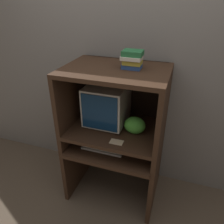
{
  "coord_description": "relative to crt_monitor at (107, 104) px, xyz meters",
  "views": [
    {
      "loc": [
        0.54,
        -1.35,
        1.93
      ],
      "look_at": [
        -0.03,
        0.32,
        0.97
      ],
      "focal_mm": 35.0,
      "sensor_mm": 36.0,
      "label": 1
    }
  ],
  "objects": [
    {
      "name": "book_stack",
      "position": [
        0.23,
        -0.03,
        0.45
      ],
      "size": [
        0.17,
        0.14,
        0.15
      ],
      "color": "navy",
      "rests_on": "hutch_upper"
    },
    {
      "name": "desk_base",
      "position": [
        0.1,
        -0.1,
        -0.61
      ],
      "size": [
        0.89,
        0.67,
        0.63
      ],
      "color": "#382316",
      "rests_on": "ground_plane"
    },
    {
      "name": "crt_monitor",
      "position": [
        0.0,
        0.0,
        0.0
      ],
      "size": [
        0.37,
        0.41,
        0.39
      ],
      "color": "beige",
      "rests_on": "desk_monitor_shelf"
    },
    {
      "name": "snack_bag",
      "position": [
        0.3,
        -0.1,
        -0.12
      ],
      "size": [
        0.19,
        0.15,
        0.16
      ],
      "color": "green",
      "rests_on": "desk_monitor_shelf"
    },
    {
      "name": "hutch_upper",
      "position": [
        0.1,
        -0.03,
        0.18
      ],
      "size": [
        0.89,
        0.65,
        0.58
      ],
      "color": "#382316",
      "rests_on": "desk_monitor_shelf"
    },
    {
      "name": "ground_plane",
      "position": [
        0.1,
        -0.39,
        -1.01
      ],
      "size": [
        12.0,
        12.0,
        0.0
      ],
      "primitive_type": "plane",
      "color": "brown"
    },
    {
      "name": "paper_card",
      "position": [
        0.19,
        -0.29,
        -0.2
      ],
      "size": [
        0.11,
        0.07,
        0.0
      ],
      "color": "#CCB28C",
      "rests_on": "desk_monitor_shelf"
    },
    {
      "name": "desk_monitor_shelf",
      "position": [
        0.1,
        -0.07,
        -0.24
      ],
      "size": [
        0.89,
        0.65,
        0.18
      ],
      "color": "#382316",
      "rests_on": "desk_base"
    },
    {
      "name": "keyboard",
      "position": [
        0.03,
        -0.19,
        -0.37
      ],
      "size": [
        0.4,
        0.16,
        0.03
      ],
      "color": "beige",
      "rests_on": "desk_base"
    },
    {
      "name": "mouse",
      "position": [
        0.3,
        -0.19,
        -0.36
      ],
      "size": [
        0.06,
        0.04,
        0.03
      ],
      "color": "black",
      "rests_on": "desk_base"
    },
    {
      "name": "wall_back",
      "position": [
        0.1,
        0.32,
        0.29
      ],
      "size": [
        6.0,
        0.06,
        2.6
      ],
      "color": "gray",
      "rests_on": "ground_plane"
    }
  ]
}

